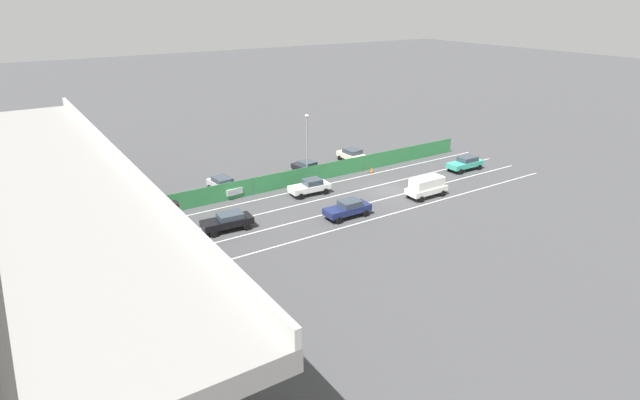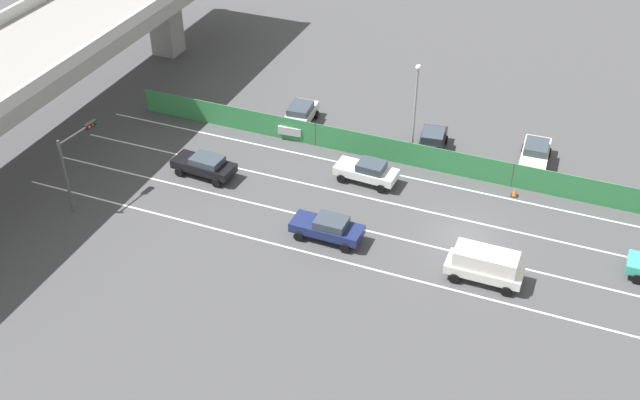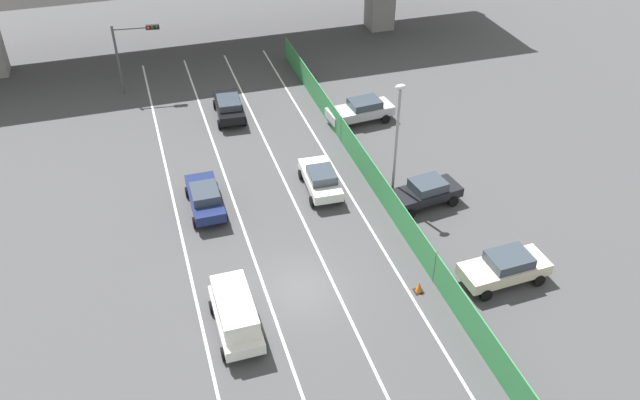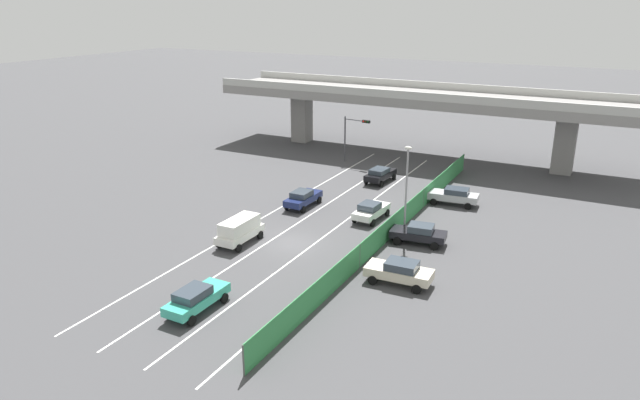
# 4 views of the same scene
# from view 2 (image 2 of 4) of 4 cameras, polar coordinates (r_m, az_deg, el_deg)

# --- Properties ---
(ground_plane) EXTENTS (300.00, 300.00, 0.00)m
(ground_plane) POSITION_cam_2_polar(r_m,az_deg,el_deg) (49.77, 10.65, -2.67)
(ground_plane) COLOR #424244
(lane_line_left_edge) EXTENTS (0.14, 47.38, 0.01)m
(lane_line_left_edge) POSITION_cam_2_polar(r_m,az_deg,el_deg) (46.91, 2.45, -4.72)
(lane_line_left_edge) COLOR silver
(lane_line_left_edge) RESTS_ON ground
(lane_line_mid_left) EXTENTS (0.14, 47.38, 0.01)m
(lane_line_mid_left) POSITION_cam_2_polar(r_m,az_deg,el_deg) (49.44, 3.79, -2.33)
(lane_line_mid_left) COLOR silver
(lane_line_mid_left) RESTS_ON ground
(lane_line_mid_right) EXTENTS (0.14, 47.38, 0.01)m
(lane_line_mid_right) POSITION_cam_2_polar(r_m,az_deg,el_deg) (52.07, 5.00, -0.18)
(lane_line_mid_right) COLOR silver
(lane_line_mid_right) RESTS_ON ground
(lane_line_right_edge) EXTENTS (0.14, 47.38, 0.01)m
(lane_line_right_edge) POSITION_cam_2_polar(r_m,az_deg,el_deg) (54.78, 6.09, 1.77)
(lane_line_right_edge) COLOR silver
(lane_line_right_edge) RESTS_ON ground
(elevated_overpass) EXTENTS (52.03, 9.58, 8.51)m
(elevated_overpass) POSITION_cam_2_polar(r_m,az_deg,el_deg) (58.81, -20.13, 9.75)
(elevated_overpass) COLOR gray
(elevated_overpass) RESTS_ON ground
(green_fence) EXTENTS (0.10, 43.48, 1.86)m
(green_fence) POSITION_cam_2_polar(r_m,az_deg,el_deg) (55.50, 6.60, 3.36)
(green_fence) COLOR #338447
(green_fence) RESTS_ON ground
(car_sedan_black) EXTENTS (2.23, 4.57, 1.55)m
(car_sedan_black) POSITION_cam_2_polar(r_m,az_deg,el_deg) (54.65, -8.45, 2.57)
(car_sedan_black) COLOR black
(car_sedan_black) RESTS_ON ground
(car_van_white) EXTENTS (2.03, 4.45, 2.05)m
(car_van_white) POSITION_cam_2_polar(r_m,az_deg,el_deg) (46.07, 12.00, -4.61)
(car_van_white) COLOR silver
(car_van_white) RESTS_ON ground
(car_sedan_navy) EXTENTS (1.98, 4.52, 1.59)m
(car_sedan_navy) POSITION_cam_2_polar(r_m,az_deg,el_deg) (48.24, 0.58, -2.02)
(car_sedan_navy) COLOR navy
(car_sedan_navy) RESTS_ON ground
(car_hatchback_white) EXTENTS (2.15, 4.39, 1.61)m
(car_hatchback_white) POSITION_cam_2_polar(r_m,az_deg,el_deg) (53.52, 3.49, 2.15)
(car_hatchback_white) COLOR silver
(car_hatchback_white) RESTS_ON ground
(parked_sedan_cream) EXTENTS (4.59, 2.23, 1.65)m
(parked_sedan_cream) POSITION_cam_2_polar(r_m,az_deg,el_deg) (57.30, 15.49, 3.30)
(parked_sedan_cream) COLOR beige
(parked_sedan_cream) RESTS_ON ground
(parked_sedan_dark) EXTENTS (4.52, 2.45, 1.59)m
(parked_sedan_dark) POSITION_cam_2_polar(r_m,az_deg,el_deg) (57.28, 8.22, 4.27)
(parked_sedan_dark) COLOR black
(parked_sedan_dark) RESTS_ON ground
(parked_wagon_silver) EXTENTS (4.81, 2.35, 1.62)m
(parked_wagon_silver) POSITION_cam_2_polar(r_m,az_deg,el_deg) (59.97, -1.53, 6.22)
(parked_wagon_silver) COLOR #B2B5B7
(parked_wagon_silver) RESTS_ON ground
(traffic_light) EXTENTS (3.41, 0.74, 5.43)m
(traffic_light) POSITION_cam_2_polar(r_m,az_deg,el_deg) (52.10, -17.45, 3.26)
(traffic_light) COLOR #47474C
(traffic_light) RESTS_ON ground
(street_lamp) EXTENTS (0.60, 0.36, 7.49)m
(street_lamp) POSITION_cam_2_polar(r_m,az_deg,el_deg) (54.34, 7.00, 6.97)
(street_lamp) COLOR gray
(street_lamp) RESTS_ON ground
(traffic_cone) EXTENTS (0.47, 0.47, 0.64)m
(traffic_cone) POSITION_cam_2_polar(r_m,az_deg,el_deg) (53.94, 14.09, 0.55)
(traffic_cone) COLOR orange
(traffic_cone) RESTS_ON ground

